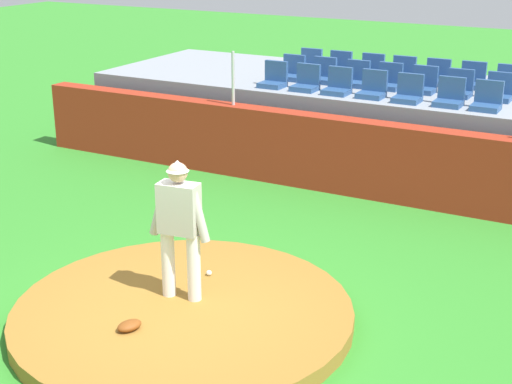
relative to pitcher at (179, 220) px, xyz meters
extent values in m
plane|color=#328A29|center=(0.15, -0.21, -1.23)|extent=(60.00, 60.00, 0.00)
cylinder|color=olive|center=(0.15, -0.21, -1.14)|extent=(4.17, 4.17, 0.20)
cylinder|color=white|center=(-0.17, -0.02, -0.60)|extent=(0.17, 0.17, 0.87)
cylinder|color=white|center=(0.17, 0.02, -0.60)|extent=(0.17, 0.17, 0.87)
cube|color=#B7B2A8|center=(0.00, 0.00, 0.15)|extent=(0.52, 0.32, 0.63)
cylinder|color=#B7B2A8|center=(-0.26, -0.03, 0.11)|extent=(0.31, 0.15, 0.71)
cylinder|color=#B7B2A8|center=(0.26, 0.03, 0.11)|extent=(0.29, 0.15, 0.71)
sphere|color=tan|center=(0.00, 0.00, 0.60)|extent=(0.24, 0.24, 0.24)
cone|color=#B7B2A8|center=(0.00, 0.00, 0.69)|extent=(0.31, 0.31, 0.13)
sphere|color=white|center=(-0.03, 0.68, -1.00)|extent=(0.07, 0.07, 0.07)
ellipsoid|color=brown|center=(-0.08, -0.97, -0.98)|extent=(0.29, 0.35, 0.11)
cube|color=#A22D1A|center=(0.15, 5.16, -0.55)|extent=(13.45, 0.40, 1.36)
cylinder|color=silver|center=(-2.22, 5.16, 0.64)|extent=(0.06, 0.06, 1.01)
cube|color=#8D959D|center=(0.15, 7.63, -0.46)|extent=(12.42, 3.78, 1.54)
cube|color=#2B5289|center=(-1.93, 6.21, 0.36)|extent=(0.48, 0.44, 0.10)
cube|color=#2B5289|center=(-1.93, 6.39, 0.61)|extent=(0.48, 0.08, 0.40)
cube|color=#2B5289|center=(-1.22, 6.21, 0.36)|extent=(0.48, 0.44, 0.10)
cube|color=#2B5289|center=(-1.22, 6.39, 0.61)|extent=(0.48, 0.08, 0.40)
cube|color=#2B5289|center=(-0.55, 6.20, 0.36)|extent=(0.48, 0.44, 0.10)
cube|color=#2B5289|center=(-0.55, 6.38, 0.61)|extent=(0.48, 0.08, 0.40)
cube|color=#2B5289|center=(0.13, 6.22, 0.36)|extent=(0.48, 0.44, 0.10)
cube|color=#2B5289|center=(0.13, 6.40, 0.61)|extent=(0.48, 0.08, 0.40)
cube|color=#2B5289|center=(0.84, 6.17, 0.36)|extent=(0.48, 0.44, 0.10)
cube|color=#2B5289|center=(0.84, 6.35, 0.61)|extent=(0.48, 0.08, 0.40)
cube|color=#2B5289|center=(1.58, 6.21, 0.36)|extent=(0.48, 0.44, 0.10)
cube|color=#2B5289|center=(1.58, 6.39, 0.61)|extent=(0.48, 0.08, 0.40)
cube|color=#2B5289|center=(2.24, 6.21, 0.36)|extent=(0.48, 0.44, 0.10)
cube|color=#2B5289|center=(2.24, 6.39, 0.61)|extent=(0.48, 0.08, 0.40)
cube|color=#2B5289|center=(-1.94, 7.07, 0.36)|extent=(0.48, 0.44, 0.10)
cube|color=#2B5289|center=(-1.94, 7.25, 0.61)|extent=(0.48, 0.08, 0.40)
cube|color=#2B5289|center=(-1.25, 7.10, 0.36)|extent=(0.48, 0.44, 0.10)
cube|color=#2B5289|center=(-1.25, 7.28, 0.61)|extent=(0.48, 0.08, 0.40)
cube|color=#2B5289|center=(-0.52, 7.07, 0.36)|extent=(0.48, 0.44, 0.10)
cube|color=#2B5289|center=(-0.52, 7.25, 0.61)|extent=(0.48, 0.08, 0.40)
cube|color=#2B5289|center=(0.14, 7.10, 0.36)|extent=(0.48, 0.44, 0.10)
cube|color=#2B5289|center=(0.14, 7.28, 0.61)|extent=(0.48, 0.08, 0.40)
cube|color=#2B5289|center=(0.84, 7.09, 0.36)|extent=(0.48, 0.44, 0.10)
cube|color=#2B5289|center=(0.84, 7.27, 0.61)|extent=(0.48, 0.08, 0.40)
cube|color=#2B5289|center=(1.53, 7.07, 0.36)|extent=(0.48, 0.44, 0.10)
cube|color=#2B5289|center=(1.53, 7.25, 0.61)|extent=(0.48, 0.08, 0.40)
cube|color=#2B5289|center=(2.26, 7.09, 0.36)|extent=(0.48, 0.44, 0.10)
cube|color=#2B5289|center=(2.26, 7.27, 0.61)|extent=(0.48, 0.08, 0.40)
cube|color=#2B5289|center=(-1.96, 7.99, 0.36)|extent=(0.48, 0.44, 0.10)
cube|color=#2B5289|center=(-1.96, 8.17, 0.61)|extent=(0.48, 0.08, 0.40)
cube|color=#2B5289|center=(-1.26, 7.98, 0.36)|extent=(0.48, 0.44, 0.10)
cube|color=#2B5289|center=(-1.26, 8.16, 0.61)|extent=(0.48, 0.08, 0.40)
cube|color=#2B5289|center=(-0.54, 7.99, 0.36)|extent=(0.48, 0.44, 0.10)
cube|color=#2B5289|center=(-0.54, 8.17, 0.61)|extent=(0.48, 0.08, 0.40)
cube|color=#2B5289|center=(0.14, 7.98, 0.36)|extent=(0.48, 0.44, 0.10)
cube|color=#2B5289|center=(0.14, 8.16, 0.61)|extent=(0.48, 0.08, 0.40)
cube|color=#2B5289|center=(0.85, 8.00, 0.36)|extent=(0.48, 0.44, 0.10)
cube|color=#2B5289|center=(0.85, 8.18, 0.61)|extent=(0.48, 0.08, 0.40)
cube|color=#2B5289|center=(1.55, 8.00, 0.36)|extent=(0.48, 0.44, 0.10)
cube|color=#2B5289|center=(1.55, 8.18, 0.61)|extent=(0.48, 0.08, 0.40)
cube|color=#2B5289|center=(2.25, 7.99, 0.36)|extent=(0.48, 0.44, 0.10)
cube|color=#2B5289|center=(2.25, 8.17, 0.61)|extent=(0.48, 0.08, 0.40)
camera|label=1|loc=(4.87, -7.09, 3.37)|focal=53.46mm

